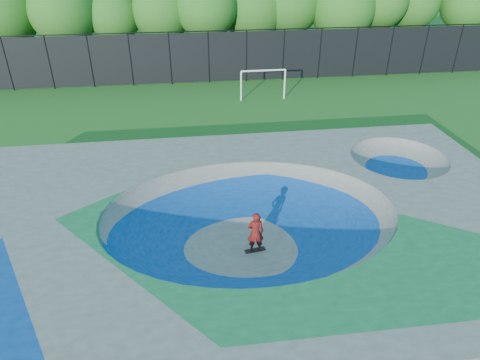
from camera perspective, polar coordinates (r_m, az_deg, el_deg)
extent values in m
plane|color=#215C19|center=(16.65, 1.25, -8.40)|extent=(120.00, 120.00, 0.00)
cube|color=gray|center=(16.19, 1.28, -6.32)|extent=(22.00, 14.00, 1.50)
imported|color=red|center=(15.77, 2.08, -7.00)|extent=(0.62, 0.41, 1.71)
cube|color=black|center=(16.27, 2.02, -9.34)|extent=(0.80, 0.34, 0.05)
cylinder|color=white|center=(30.99, 0.15, 12.41)|extent=(0.12, 0.12, 2.10)
cylinder|color=white|center=(31.56, 5.97, 12.58)|extent=(0.12, 0.12, 2.10)
cylinder|color=white|center=(30.94, 3.14, 14.37)|extent=(3.15, 0.12, 0.12)
cylinder|color=black|center=(37.22, -28.58, 13.40)|extent=(0.09, 0.09, 4.00)
cylinder|color=black|center=(36.29, -24.05, 14.08)|extent=(0.09, 0.09, 4.00)
cylinder|color=black|center=(35.59, -19.29, 14.69)|extent=(0.09, 0.09, 4.00)
cylinder|color=black|center=(35.13, -14.35, 15.23)|extent=(0.09, 0.09, 4.00)
cylinder|color=black|center=(34.93, -9.29, 15.66)|extent=(0.09, 0.09, 4.00)
cylinder|color=black|center=(34.98, -4.19, 15.97)|extent=(0.09, 0.09, 4.00)
cylinder|color=black|center=(35.29, 0.87, 16.17)|extent=(0.09, 0.09, 4.00)
cylinder|color=black|center=(35.85, 5.82, 16.24)|extent=(0.09, 0.09, 4.00)
cylinder|color=black|center=(36.64, 10.58, 16.20)|extent=(0.09, 0.09, 4.00)
cylinder|color=black|center=(37.66, 15.11, 16.07)|extent=(0.09, 0.09, 4.00)
cylinder|color=black|center=(38.89, 19.37, 15.85)|extent=(0.09, 0.09, 4.00)
cylinder|color=black|center=(40.30, 23.34, 15.58)|extent=(0.09, 0.09, 4.00)
cylinder|color=black|center=(41.87, 27.02, 15.26)|extent=(0.09, 0.09, 4.00)
cube|color=black|center=(34.98, -4.19, 15.97)|extent=(48.00, 0.03, 3.80)
cylinder|color=black|center=(34.56, -4.32, 19.19)|extent=(48.00, 0.08, 0.08)
cylinder|color=#423221|center=(42.87, -27.96, 14.45)|extent=(0.44, 0.44, 2.76)
sphere|color=#28691B|center=(42.28, -29.15, 19.02)|extent=(5.79, 5.79, 5.79)
cylinder|color=#423221|center=(40.86, -21.56, 15.26)|extent=(0.44, 0.44, 2.86)
sphere|color=#28691B|center=(40.25, -22.52, 20.02)|extent=(5.49, 5.49, 5.49)
cylinder|color=#423221|center=(40.47, -15.82, 15.99)|extent=(0.44, 0.44, 2.79)
sphere|color=#28691B|center=(39.92, -16.45, 20.17)|extent=(4.31, 4.31, 4.31)
cylinder|color=#423221|center=(39.90, -9.97, 16.56)|extent=(0.44, 0.44, 2.94)
sphere|color=#28691B|center=(39.30, -10.42, 21.29)|extent=(4.99, 4.99, 4.99)
cylinder|color=#423221|center=(38.93, -4.34, 16.80)|extent=(0.44, 0.44, 3.23)
sphere|color=#28691B|center=(38.30, -4.55, 21.96)|extent=(5.11, 5.11, 5.11)
cylinder|color=#423221|center=(41.04, 1.67, 17.17)|extent=(0.44, 0.44, 2.71)
sphere|color=#28691B|center=(40.42, 1.75, 22.04)|extent=(5.76, 5.76, 5.76)
cylinder|color=#423221|center=(41.41, 6.38, 17.41)|extent=(0.44, 0.44, 3.12)
sphere|color=#28691B|center=(40.80, 6.68, 22.34)|extent=(5.42, 5.42, 5.42)
cylinder|color=#423221|center=(41.62, 13.03, 16.68)|extent=(0.44, 0.44, 2.77)
sphere|color=#28691B|center=(41.01, 13.61, 21.41)|extent=(5.62, 5.62, 5.62)
cylinder|color=#423221|center=(43.05, 17.57, 17.04)|extent=(0.44, 0.44, 3.55)
sphere|color=#28691B|center=(42.49, 18.34, 21.65)|extent=(4.67, 4.67, 4.67)
cylinder|color=#423221|center=(45.98, 21.24, 16.92)|extent=(0.44, 0.44, 3.12)
sphere|color=#28691B|center=(45.46, 22.06, 21.03)|extent=(4.85, 4.85, 4.85)
cylinder|color=#423221|center=(48.18, 27.05, 16.20)|extent=(0.44, 0.44, 3.02)
sphere|color=#28691B|center=(47.70, 27.99, 19.93)|extent=(4.64, 4.64, 4.64)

